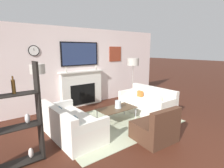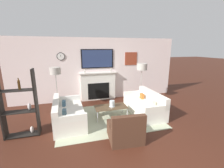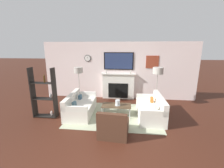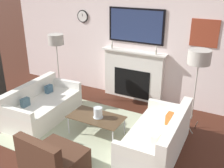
# 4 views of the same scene
# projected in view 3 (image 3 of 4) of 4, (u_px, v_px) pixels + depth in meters

# --- Properties ---
(fireplace_wall) EXTENTS (7.28, 0.28, 2.70)m
(fireplace_wall) POSITION_uv_depth(u_px,v_px,m) (119.00, 73.00, 7.17)
(fireplace_wall) COLOR silver
(fireplace_wall) RESTS_ON ground_plane
(area_rug) EXTENTS (3.23, 2.32, 0.01)m
(area_rug) POSITION_uv_depth(u_px,v_px,m) (115.00, 115.00, 5.56)
(area_rug) COLOR #A9B191
(area_rug) RESTS_ON ground_plane
(couch_left) EXTENTS (0.95, 1.75, 0.75)m
(couch_left) POSITION_uv_depth(u_px,v_px,m) (80.00, 107.00, 5.63)
(couch_left) COLOR silver
(couch_left) RESTS_ON ground_plane
(couch_right) EXTENTS (0.87, 1.75, 0.78)m
(couch_right) POSITION_uv_depth(u_px,v_px,m) (151.00, 110.00, 5.35)
(couch_right) COLOR silver
(couch_right) RESTS_ON ground_plane
(armchair) EXTENTS (0.86, 0.83, 0.79)m
(armchair) POSITION_uv_depth(u_px,v_px,m) (114.00, 127.00, 4.22)
(armchair) COLOR #452A1C
(armchair) RESTS_ON ground_plane
(coffee_table) EXTENTS (1.06, 0.57, 0.39)m
(coffee_table) POSITION_uv_depth(u_px,v_px,m) (116.00, 106.00, 5.47)
(coffee_table) COLOR #4C3823
(coffee_table) RESTS_ON ground_plane
(hurricane_candle) EXTENTS (0.19, 0.19, 0.20)m
(hurricane_candle) POSITION_uv_depth(u_px,v_px,m) (118.00, 103.00, 5.43)
(hurricane_candle) COLOR silver
(hurricane_candle) RESTS_ON coffee_table
(floor_lamp_left) EXTENTS (0.37, 0.37, 1.63)m
(floor_lamp_left) POSITION_uv_depth(u_px,v_px,m) (78.00, 71.00, 6.39)
(floor_lamp_left) COLOR #9E998E
(floor_lamp_left) RESTS_ON ground_plane
(floor_lamp_right) EXTENTS (0.42, 0.42, 1.67)m
(floor_lamp_right) POSITION_uv_depth(u_px,v_px,m) (158.00, 71.00, 6.02)
(floor_lamp_right) COLOR #9E998E
(floor_lamp_right) RESTS_ON ground_plane
(shelf_unit) EXTENTS (0.85, 0.28, 1.78)m
(shelf_unit) POSITION_uv_depth(u_px,v_px,m) (44.00, 95.00, 5.24)
(shelf_unit) COLOR black
(shelf_unit) RESTS_ON ground_plane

